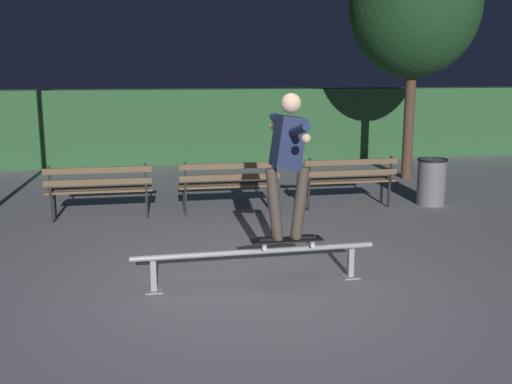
% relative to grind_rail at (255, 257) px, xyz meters
% --- Properties ---
extents(ground_plane, '(90.00, 90.00, 0.00)m').
position_rel_grind_rail_xyz_m(ground_plane, '(-0.00, -0.05, -0.31)').
color(ground_plane, gray).
extents(hedge_backdrop, '(24.00, 1.20, 1.83)m').
position_rel_grind_rail_xyz_m(hedge_backdrop, '(-0.00, 9.16, 0.61)').
color(hedge_backdrop, '#2D5B33').
rests_on(hedge_backdrop, ground).
extents(grind_rail, '(2.64, 0.18, 0.40)m').
position_rel_grind_rail_xyz_m(grind_rail, '(0.00, 0.00, 0.00)').
color(grind_rail, '#9E9EA3').
rests_on(grind_rail, ground).
extents(skateboard, '(0.78, 0.20, 0.09)m').
position_rel_grind_rail_xyz_m(skateboard, '(0.35, 0.00, 0.16)').
color(skateboard, black).
rests_on(skateboard, grind_rail).
extents(skateboarder, '(0.62, 1.41, 1.56)m').
position_rel_grind_rail_xyz_m(skateboarder, '(0.35, 0.00, 1.10)').
color(skateboarder, black).
rests_on(skateboarder, skateboard).
extents(park_bench_leftmost, '(1.61, 0.44, 0.88)m').
position_rel_grind_rail_xyz_m(park_bench_leftmost, '(-1.77, 3.27, 0.23)').
color(park_bench_leftmost, black).
rests_on(park_bench_leftmost, ground).
extents(park_bench_left_center, '(1.61, 0.44, 0.88)m').
position_rel_grind_rail_xyz_m(park_bench_left_center, '(0.24, 3.27, 0.23)').
color(park_bench_left_center, black).
rests_on(park_bench_left_center, ground).
extents(park_bench_right_center, '(1.61, 0.44, 0.88)m').
position_rel_grind_rail_xyz_m(park_bench_right_center, '(2.26, 3.27, 0.23)').
color(park_bench_right_center, black).
rests_on(park_bench_right_center, ground).
extents(tree_far_right, '(2.67, 2.67, 5.06)m').
position_rel_grind_rail_xyz_m(tree_far_right, '(4.51, 5.72, 3.27)').
color(tree_far_right, '#4C3828').
rests_on(tree_far_right, ground).
extents(trash_can, '(0.52, 0.52, 0.80)m').
position_rel_grind_rail_xyz_m(trash_can, '(3.76, 3.23, 0.11)').
color(trash_can, slate).
rests_on(trash_can, ground).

